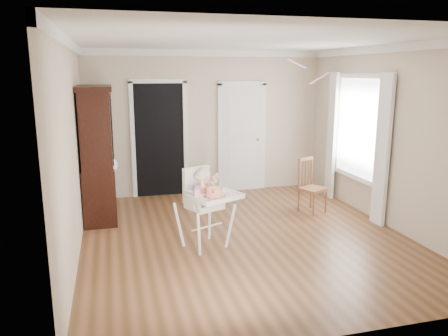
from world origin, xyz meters
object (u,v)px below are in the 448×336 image
object	(u,v)px
china_cabinet	(98,153)
high_chair	(205,198)
sippy_cup	(197,192)
dining_chair	(311,187)
cake	(214,192)

from	to	relation	value
china_cabinet	high_chair	bearing A→B (deg)	-50.07
sippy_cup	china_cabinet	world-z (taller)	china_cabinet
dining_chair	china_cabinet	bearing A→B (deg)	145.50
sippy_cup	china_cabinet	distance (m)	2.23
sippy_cup	dining_chair	size ratio (longest dim) A/B	0.21
cake	sippy_cup	bearing A→B (deg)	175.29
high_chair	china_cabinet	xyz separation A→B (m)	(-1.36, 1.63, 0.38)
high_chair	dining_chair	world-z (taller)	high_chair
china_cabinet	sippy_cup	bearing A→B (deg)	-56.94
cake	china_cabinet	distance (m)	2.37
high_chair	cake	distance (m)	0.30
cake	china_cabinet	bearing A→B (deg)	127.33
high_chair	sippy_cup	bearing A→B (deg)	-146.62
cake	sippy_cup	size ratio (longest dim) A/B	1.37
high_chair	dining_chair	xyz separation A→B (m)	(2.04, 1.02, -0.25)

